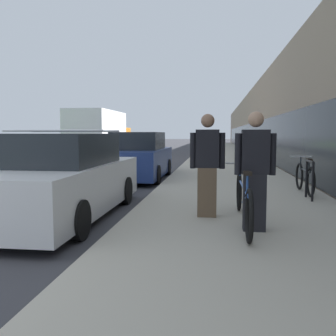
{
  "coord_description": "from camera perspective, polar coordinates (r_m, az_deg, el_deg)",
  "views": [
    {
      "loc": [
        5.1,
        -3.13,
        1.55
      ],
      "look_at": [
        2.83,
        14.73,
        -0.1
      ],
      "focal_mm": 40.0,
      "sensor_mm": 36.0,
      "label": 1
    }
  ],
  "objects": [
    {
      "name": "storefront_facade",
      "position": [
        33.04,
        20.71,
        6.46
      ],
      "size": [
        10.01,
        70.0,
        4.92
      ],
      "color": "gray",
      "rests_on": "ground"
    },
    {
      "name": "parked_sedan_curbside",
      "position": [
        7.17,
        -15.34,
        -1.68
      ],
      "size": [
        1.78,
        4.77,
        1.62
      ],
      "color": "white",
      "rests_on": "ground"
    },
    {
      "name": "lawn_strip",
      "position": [
        30.94,
        -17.19,
        2.15
      ],
      "size": [
        7.44,
        70.0,
        0.03
      ],
      "color": "#5B9347",
      "rests_on": "ground"
    },
    {
      "name": "moving_truck",
      "position": [
        23.62,
        -10.32,
        4.96
      ],
      "size": [
        2.38,
        7.19,
        2.92
      ],
      "color": "orange",
      "rests_on": "ground"
    },
    {
      "name": "person_rider",
      "position": [
        5.57,
        13.1,
        -0.49
      ],
      "size": [
        0.59,
        0.23,
        1.73
      ],
      "color": "black",
      "rests_on": "sidewalk_slab"
    },
    {
      "name": "vintage_roadster_curbside",
      "position": [
        12.83,
        -4.46,
        1.56
      ],
      "size": [
        1.84,
        4.45,
        1.61
      ],
      "color": "navy",
      "rests_on": "ground"
    },
    {
      "name": "bike_rack_hoop",
      "position": [
        8.61,
        20.78,
        -1.1
      ],
      "size": [
        0.05,
        0.6,
        0.84
      ],
      "color": "black",
      "rests_on": "sidewalk_slab"
    },
    {
      "name": "sidewalk_slab",
      "position": [
        24.18,
        8.48,
        1.66
      ],
      "size": [
        4.13,
        70.0,
        0.14
      ],
      "color": "#B2AA99",
      "rests_on": "ground"
    },
    {
      "name": "person_bystander",
      "position": [
        6.39,
        6.02,
        0.4
      ],
      "size": [
        0.59,
        0.23,
        1.75
      ],
      "color": "brown",
      "rests_on": "sidewalk_slab"
    },
    {
      "name": "tandem_bicycle",
      "position": [
        5.98,
        11.41,
        -4.76
      ],
      "size": [
        0.52,
        2.81,
        0.9
      ],
      "color": "black",
      "rests_on": "sidewalk_slab"
    },
    {
      "name": "cruiser_bike_nearest",
      "position": [
        9.5,
        20.12,
        -1.41
      ],
      "size": [
        0.52,
        1.83,
        0.86
      ],
      "color": "black",
      "rests_on": "sidewalk_slab"
    }
  ]
}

